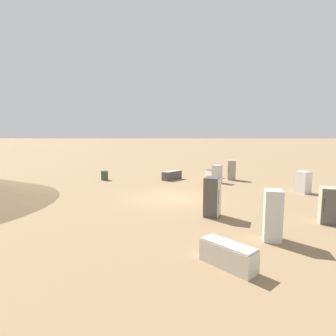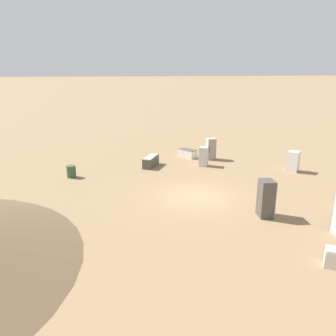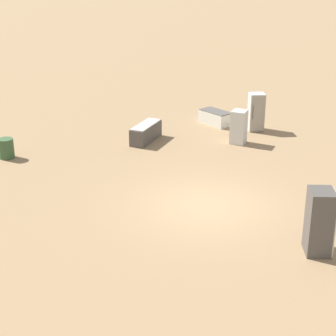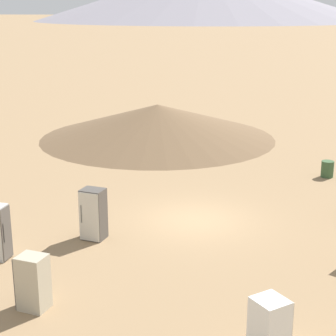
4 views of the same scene
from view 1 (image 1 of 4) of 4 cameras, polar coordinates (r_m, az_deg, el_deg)
ground_plane at (r=15.96m, az=1.08°, el=-6.51°), size 1000.00×1000.00×0.00m
discarded_fridge_0 at (r=13.19m, az=31.49°, el=-6.94°), size 0.91×0.80×1.55m
discarded_fridge_1 at (r=8.03m, az=12.90°, el=-17.95°), size 1.54×1.61×0.69m
discarded_fridge_2 at (r=19.35m, az=27.34°, el=-2.76°), size 1.06×1.05×1.43m
discarded_fridge_3 at (r=10.14m, az=21.84°, el=-9.52°), size 0.77×0.68×1.83m
discarded_fridge_4 at (r=23.00m, az=13.70°, el=-0.44°), size 0.72×0.74×1.69m
discarded_fridge_5 at (r=12.38m, az=9.61°, el=-6.21°), size 0.93×0.86×1.82m
discarded_fridge_6 at (r=21.39m, az=10.62°, el=-1.28°), size 0.87×0.86×1.41m
discarded_fridge_7 at (r=24.19m, az=9.76°, el=-1.26°), size 1.71×1.40×0.63m
discarded_fridge_8 at (r=22.58m, az=0.86°, el=-1.60°), size 1.94×1.65×0.75m
rusty_barrel at (r=23.00m, az=-13.65°, el=-1.57°), size 0.59×0.59×0.79m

